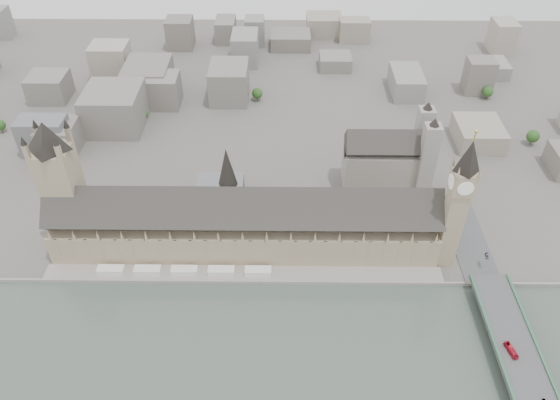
{
  "coord_description": "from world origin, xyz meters",
  "views": [
    {
      "loc": [
        27.59,
        -260.65,
        275.84
      ],
      "look_at": [
        24.4,
        39.19,
        28.42
      ],
      "focal_mm": 35.0,
      "sensor_mm": 36.0,
      "label": 1
    }
  ],
  "objects_px": {
    "elizabeth_tower": "(459,196)",
    "westminster_abbey": "(389,159)",
    "red_bus_north": "(511,350)",
    "car_approach": "(487,256)",
    "victoria_tower": "(60,180)",
    "westminster_bridge": "(523,378)",
    "palace_of_westminster": "(245,224)"
  },
  "relations": [
    {
      "from": "elizabeth_tower",
      "to": "westminster_abbey",
      "type": "xyz_separation_m",
      "value": [
        -27.08,
        87.0,
        -33.01
      ]
    },
    {
      "from": "elizabeth_tower",
      "to": "red_bus_north",
      "type": "relative_size",
      "value": 9.32
    },
    {
      "from": "westminster_abbey",
      "to": "car_approach",
      "type": "bearing_deg",
      "value": -59.65
    },
    {
      "from": "victoria_tower",
      "to": "westminster_abbey",
      "type": "bearing_deg",
      "value": 16.5
    },
    {
      "from": "westminster_bridge",
      "to": "car_approach",
      "type": "relative_size",
      "value": 57.87
    },
    {
      "from": "palace_of_westminster",
      "to": "victoria_tower",
      "type": "xyz_separation_m",
      "value": [
        -122.0,
        6.3,
        32.5
      ]
    },
    {
      "from": "palace_of_westminster",
      "to": "victoria_tower",
      "type": "bearing_deg",
      "value": 177.04
    },
    {
      "from": "westminster_bridge",
      "to": "red_bus_north",
      "type": "bearing_deg",
      "value": 108.41
    },
    {
      "from": "palace_of_westminster",
      "to": "red_bus_north",
      "type": "xyz_separation_m",
      "value": [
        157.53,
        -93.77,
        -10.85
      ]
    },
    {
      "from": "car_approach",
      "to": "westminster_bridge",
      "type": "bearing_deg",
      "value": -86.03
    },
    {
      "from": "westminster_bridge",
      "to": "car_approach",
      "type": "distance_m",
      "value": 89.74
    },
    {
      "from": "palace_of_westminster",
      "to": "victoria_tower",
      "type": "height_order",
      "value": "victoria_tower"
    },
    {
      "from": "palace_of_westminster",
      "to": "elizabeth_tower",
      "type": "height_order",
      "value": "elizabeth_tower"
    },
    {
      "from": "westminster_abbey",
      "to": "westminster_bridge",
      "type": "bearing_deg",
      "value": -74.36
    },
    {
      "from": "car_approach",
      "to": "victoria_tower",
      "type": "bearing_deg",
      "value": -178.63
    },
    {
      "from": "westminster_abbey",
      "to": "elizabeth_tower",
      "type": "bearing_deg",
      "value": -72.71
    },
    {
      "from": "palace_of_westminster",
      "to": "elizabeth_tower",
      "type": "relative_size",
      "value": 2.47
    },
    {
      "from": "westminster_abbey",
      "to": "car_approach",
      "type": "distance_m",
      "value": 108.7
    },
    {
      "from": "elizabeth_tower",
      "to": "victoria_tower",
      "type": "bearing_deg",
      "value": 176.04
    },
    {
      "from": "red_bus_north",
      "to": "westminster_bridge",
      "type": "bearing_deg",
      "value": -85.07
    },
    {
      "from": "palace_of_westminster",
      "to": "westminster_bridge",
      "type": "bearing_deg",
      "value": -33.49
    },
    {
      "from": "car_approach",
      "to": "red_bus_north",
      "type": "bearing_deg",
      "value": -89.76
    },
    {
      "from": "victoria_tower",
      "to": "car_approach",
      "type": "relative_size",
      "value": 17.81
    },
    {
      "from": "westminster_abbey",
      "to": "car_approach",
      "type": "height_order",
      "value": "westminster_abbey"
    },
    {
      "from": "westminster_bridge",
      "to": "elizabeth_tower",
      "type": "bearing_deg",
      "value": 104.11
    },
    {
      "from": "palace_of_westminster",
      "to": "elizabeth_tower",
      "type": "bearing_deg",
      "value": -4.85
    },
    {
      "from": "westminster_abbey",
      "to": "red_bus_north",
      "type": "relative_size",
      "value": 5.9
    },
    {
      "from": "palace_of_westminster",
      "to": "westminster_abbey",
      "type": "xyz_separation_m",
      "value": [
        110.92,
        75.3,
        2.38
      ]
    },
    {
      "from": "elizabeth_tower",
      "to": "westminster_bridge",
      "type": "height_order",
      "value": "elizabeth_tower"
    },
    {
      "from": "elizabeth_tower",
      "to": "car_approach",
      "type": "height_order",
      "value": "elizabeth_tower"
    },
    {
      "from": "victoria_tower",
      "to": "westminster_bridge",
      "type": "relative_size",
      "value": 0.31
    },
    {
      "from": "red_bus_north",
      "to": "car_approach",
      "type": "bearing_deg",
      "value": 70.62
    }
  ]
}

